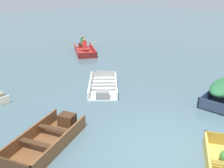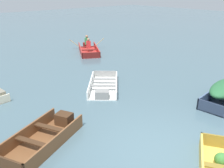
% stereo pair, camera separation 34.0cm
% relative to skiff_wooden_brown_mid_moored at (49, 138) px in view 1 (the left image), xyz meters
% --- Properties ---
extents(ground_plane, '(80.00, 80.00, 0.00)m').
position_rel_skiff_wooden_brown_mid_moored_xyz_m(ground_plane, '(1.94, -2.39, -0.14)').
color(ground_plane, '#47606B').
extents(skiff_wooden_brown_mid_moored, '(2.68, 1.98, 0.40)m').
position_rel_skiff_wooden_brown_mid_moored_xyz_m(skiff_wooden_brown_mid_moored, '(0.00, 0.00, 0.00)').
color(skiff_wooden_brown_mid_moored, brown).
rests_on(skiff_wooden_brown_mid_moored, ground).
extents(skiff_white_outer_moored, '(2.55, 2.63, 0.33)m').
position_rel_skiff_wooden_brown_mid_moored_xyz_m(skiff_white_outer_moored, '(3.57, 1.83, -0.03)').
color(skiff_white_outer_moored, white).
rests_on(skiff_white_outer_moored, ground).
extents(rowboat_red_with_crew, '(2.80, 3.17, 0.91)m').
position_rel_skiff_wooden_brown_mid_moored_xyz_m(rowboat_red_with_crew, '(6.89, 7.40, 0.04)').
color(rowboat_red_with_crew, '#AD2D28').
rests_on(rowboat_red_with_crew, ground).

